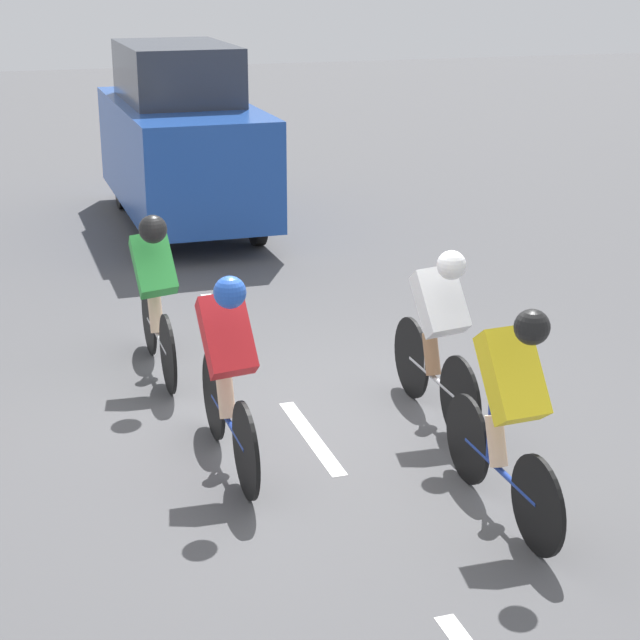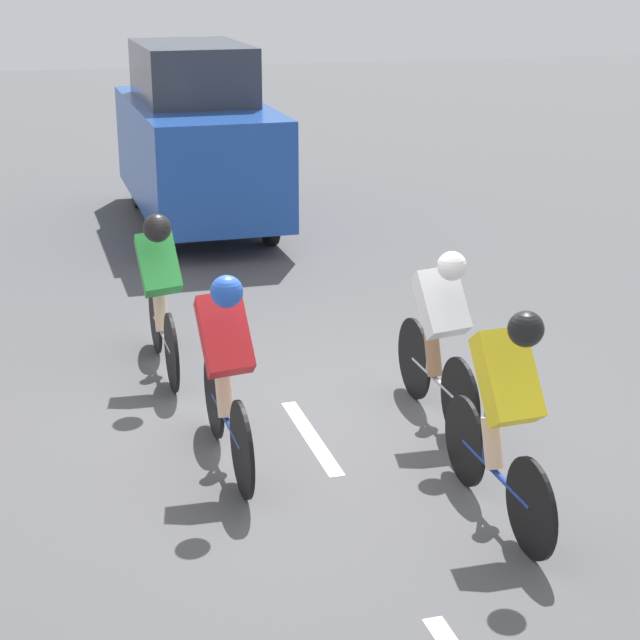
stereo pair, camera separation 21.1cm
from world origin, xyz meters
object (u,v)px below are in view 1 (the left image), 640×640
(cyclist_green, at_px, (155,289))
(support_car, at_px, (181,138))
(cyclist_white, at_px, (439,331))
(cyclist_red, at_px, (228,367))
(cyclist_yellow, at_px, (509,406))

(cyclist_green, height_order, support_car, support_car)
(cyclist_green, xyz_separation_m, support_car, (-1.30, -5.54, 0.40))
(cyclist_green, bearing_deg, support_car, -103.23)
(cyclist_green, bearing_deg, cyclist_white, 138.90)
(cyclist_green, height_order, cyclist_red, cyclist_red)
(cyclist_red, relative_size, support_car, 0.39)
(cyclist_yellow, distance_m, cyclist_green, 3.69)
(cyclist_green, bearing_deg, cyclist_red, 95.00)
(cyclist_white, height_order, cyclist_green, cyclist_green)
(support_car, bearing_deg, cyclist_red, 81.50)
(support_car, bearing_deg, cyclist_white, 94.96)
(cyclist_white, relative_size, cyclist_red, 0.97)
(cyclist_yellow, relative_size, cyclist_red, 0.97)
(cyclist_red, height_order, support_car, support_car)
(cyclist_yellow, bearing_deg, cyclist_white, -97.64)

